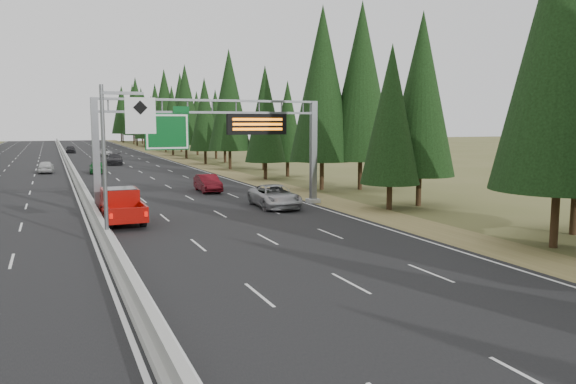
# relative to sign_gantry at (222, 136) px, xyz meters

# --- Properties ---
(road) EXTENTS (32.00, 260.00, 0.08)m
(road) POSITION_rel_sign_gantry_xyz_m (-8.92, 45.12, -5.23)
(road) COLOR black
(road) RESTS_ON ground
(shoulder_right) EXTENTS (3.60, 260.00, 0.06)m
(shoulder_right) POSITION_rel_sign_gantry_xyz_m (8.88, 45.12, -5.24)
(shoulder_right) COLOR olive
(shoulder_right) RESTS_ON ground
(median_barrier) EXTENTS (0.70, 260.00, 0.85)m
(median_barrier) POSITION_rel_sign_gantry_xyz_m (-8.92, 45.12, -4.85)
(median_barrier) COLOR #9C9B96
(median_barrier) RESTS_ON road
(sign_gantry) EXTENTS (16.75, 0.98, 7.80)m
(sign_gantry) POSITION_rel_sign_gantry_xyz_m (0.00, 0.00, 0.00)
(sign_gantry) COLOR slate
(sign_gantry) RESTS_ON road
(hov_sign_pole) EXTENTS (2.80, 0.50, 8.00)m
(hov_sign_pole) POSITION_rel_sign_gantry_xyz_m (-8.33, -9.92, -0.54)
(hov_sign_pole) COLOR slate
(hov_sign_pole) RESTS_ON road
(tree_row_right) EXTENTS (12.16, 244.86, 18.78)m
(tree_row_right) POSITION_rel_sign_gantry_xyz_m (12.95, 43.93, 4.20)
(tree_row_right) COLOR black
(tree_row_right) RESTS_ON ground
(silver_minivan) EXTENTS (3.05, 6.04, 1.64)m
(silver_minivan) POSITION_rel_sign_gantry_xyz_m (3.63, -1.02, -4.37)
(silver_minivan) COLOR #9A9B9F
(silver_minivan) RESTS_ON road
(red_pickup) EXTENTS (2.26, 6.32, 2.06)m
(red_pickup) POSITION_rel_sign_gantry_xyz_m (-7.42, -2.79, -4.05)
(red_pickup) COLOR black
(red_pickup) RESTS_ON road
(car_ahead_green) EXTENTS (1.97, 4.48, 1.50)m
(car_ahead_green) POSITION_rel_sign_gantry_xyz_m (-6.11, 33.70, -4.44)
(car_ahead_green) COLOR #135722
(car_ahead_green) RESTS_ON road
(car_ahead_dkred) EXTENTS (1.72, 4.72, 1.55)m
(car_ahead_dkred) POSITION_rel_sign_gantry_xyz_m (1.58, 10.12, -4.42)
(car_ahead_dkred) COLOR #5F0D16
(car_ahead_dkred) RESTS_ON road
(car_ahead_dkgrey) EXTENTS (2.73, 5.75, 1.62)m
(car_ahead_dkgrey) POSITION_rel_sign_gantry_xyz_m (-2.55, 48.06, -4.38)
(car_ahead_dkgrey) COLOR black
(car_ahead_dkgrey) RESTS_ON road
(car_ahead_white) EXTENTS (2.64, 4.94, 1.32)m
(car_ahead_white) POSITION_rel_sign_gantry_xyz_m (-1.88, 72.32, -4.53)
(car_ahead_white) COLOR #BDBDBD
(car_ahead_white) RESTS_ON road
(car_ahead_far) EXTENTS (1.88, 4.56, 1.55)m
(car_ahead_far) POSITION_rel_sign_gantry_xyz_m (-7.42, 85.80, -4.42)
(car_ahead_far) COLOR black
(car_ahead_far) RESTS_ON road
(car_onc_white) EXTENTS (1.95, 4.51, 1.51)m
(car_onc_white) POSITION_rel_sign_gantry_xyz_m (-11.92, 36.53, -4.43)
(car_onc_white) COLOR silver
(car_onc_white) RESTS_ON road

